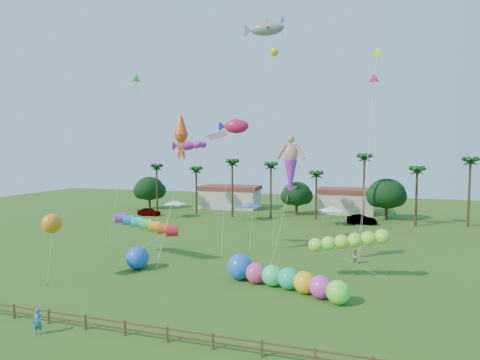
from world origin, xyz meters
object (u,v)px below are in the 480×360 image
(spectator_a, at_px, (38,322))
(car_a, at_px, (149,212))
(blue_ball, at_px, (138,258))
(spectator_b, at_px, (355,257))
(car_b, at_px, (362,220))
(caterpillar_inflatable, at_px, (280,277))

(spectator_a, bearing_deg, car_a, 89.78)
(spectator_a, height_order, blue_ball, blue_ball)
(spectator_a, height_order, spectator_b, spectator_a)
(car_a, xyz_separation_m, spectator_a, (17.17, -43.62, 0.11))
(spectator_a, distance_m, blue_ball, 14.04)
(car_b, distance_m, spectator_a, 50.35)
(car_a, xyz_separation_m, car_b, (38.31, 2.07, 0.04))
(spectator_b, distance_m, caterpillar_inflatable, 11.35)
(spectator_a, bearing_deg, blue_ball, 73.79)
(spectator_a, xyz_separation_m, caterpillar_inflatable, (13.47, 12.60, 0.15))
(spectator_b, relative_size, caterpillar_inflatable, 0.14)
(spectator_a, bearing_deg, spectator_b, 26.32)
(caterpillar_inflatable, bearing_deg, blue_ball, -165.67)
(car_a, height_order, spectator_b, spectator_b)
(blue_ball, bearing_deg, caterpillar_inflatable, -5.29)
(spectator_a, relative_size, blue_ball, 0.74)
(caterpillar_inflatable, bearing_deg, car_b, 96.57)
(car_b, bearing_deg, caterpillar_inflatable, 162.98)
(car_a, bearing_deg, caterpillar_inflatable, -141.04)
(spectator_a, bearing_deg, car_b, 43.46)
(blue_ball, bearing_deg, spectator_a, -84.51)
(car_a, distance_m, car_b, 38.37)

